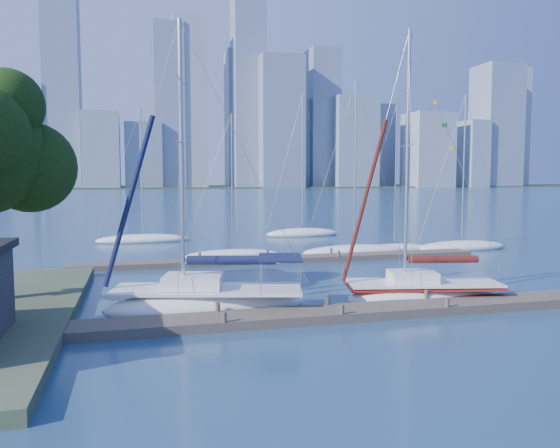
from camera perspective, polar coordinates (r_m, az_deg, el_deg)
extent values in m
plane|color=navy|center=(24.37, 5.69, -9.76)|extent=(700.00, 700.00, 0.00)
cube|color=#4A4036|center=(24.32, 5.70, -9.30)|extent=(26.00, 2.00, 0.40)
cube|color=#4A4036|center=(39.89, 0.36, -3.71)|extent=(30.00, 1.80, 0.36)
cube|color=#38472D|center=(342.24, -13.38, 3.75)|extent=(800.00, 100.00, 1.50)
sphere|color=black|center=(28.97, -24.65, 5.41)|extent=(4.35, 4.35, 4.35)
sphere|color=black|center=(27.73, -26.63, 11.05)|extent=(3.25, 3.25, 3.25)
ellipsoid|color=white|center=(25.54, -7.59, -8.46)|extent=(9.74, 5.16, 1.63)
cube|color=white|center=(25.38, -7.61, -6.79)|extent=(9.02, 4.76, 0.13)
cube|color=white|center=(25.38, -9.09, -5.93)|extent=(3.00, 2.54, 0.60)
cylinder|color=silver|center=(25.02, -10.26, 6.99)|extent=(0.20, 0.20, 12.03)
cylinder|color=silver|center=(25.05, -5.11, -4.02)|extent=(4.30, 1.15, 0.11)
cylinder|color=#0F1534|center=(25.03, -5.11, -3.77)|extent=(4.03, 1.38, 0.43)
cube|color=#0F1534|center=(24.95, 0.00, -3.53)|extent=(2.51, 2.98, 0.09)
ellipsoid|color=white|center=(28.46, 14.72, -7.27)|extent=(8.44, 4.26, 1.42)
cube|color=white|center=(28.33, 14.75, -5.96)|extent=(7.82, 3.93, 0.11)
cube|color=white|center=(28.10, 13.66, -5.34)|extent=(2.57, 2.15, 0.52)
cylinder|color=silver|center=(27.58, 13.15, 6.74)|extent=(0.17, 0.17, 12.31)
cylinder|color=silver|center=(28.45, 16.66, -3.74)|extent=(3.76, 0.89, 0.09)
cylinder|color=#44120E|center=(28.44, 16.66, -3.56)|extent=(3.52, 1.10, 0.38)
cube|color=maroon|center=(28.36, 14.74, -6.28)|extent=(8.00, 4.07, 0.09)
ellipsoid|color=white|center=(42.03, -4.98, -3.29)|extent=(7.57, 2.87, 0.96)
cylinder|color=silver|center=(41.60, -5.04, 4.54)|extent=(0.11, 0.11, 10.06)
ellipsoid|color=white|center=(44.27, 7.76, -2.87)|extent=(8.84, 3.07, 1.12)
cylinder|color=silver|center=(43.88, 7.87, 6.45)|extent=(0.12, 0.12, 12.71)
ellipsoid|color=white|center=(46.41, 11.85, -2.61)|extent=(7.03, 3.84, 0.94)
cylinder|color=silver|center=(46.03, 11.99, 5.20)|extent=(0.10, 0.10, 11.23)
ellipsoid|color=white|center=(48.97, 18.44, -2.32)|extent=(8.46, 2.84, 1.16)
cylinder|color=silver|center=(48.62, 18.66, 5.70)|extent=(0.13, 0.13, 11.99)
ellipsoid|color=white|center=(53.52, -14.11, -1.62)|extent=(8.90, 5.60, 1.14)
cylinder|color=silver|center=(53.19, -14.26, 5.47)|extent=(0.12, 0.12, 11.56)
ellipsoid|color=white|center=(57.42, 2.35, -1.03)|extent=(8.07, 3.56, 1.23)
cylinder|color=silver|center=(57.14, 2.37, 6.70)|extent=(0.13, 0.13, 13.67)
cube|color=slate|center=(316.41, -26.20, 8.44)|extent=(21.74, 17.63, 56.70)
cube|color=#919CAE|center=(334.05, -21.63, 6.67)|extent=(15.17, 17.61, 36.79)
cube|color=gray|center=(307.83, -18.16, 7.29)|extent=(18.96, 19.81, 40.44)
cube|color=slate|center=(309.01, -14.08, 6.93)|extent=(19.57, 16.86, 35.59)
cube|color=#919CAE|center=(315.63, -9.44, 12.30)|extent=(18.51, 14.99, 94.19)
cube|color=gray|center=(334.01, -4.35, 10.78)|extent=(14.54, 17.46, 80.81)
cube|color=slate|center=(312.35, 0.04, 10.52)|extent=(24.21, 18.95, 73.36)
cube|color=#919CAE|center=(332.70, 2.76, 8.32)|extent=(14.44, 17.11, 51.89)
cube|color=gray|center=(326.81, 7.69, 8.42)|extent=(25.24, 18.80, 52.75)
cube|color=slate|center=(366.73, 10.45, 8.00)|extent=(14.86, 17.52, 52.87)
cube|color=#919CAE|center=(347.25, 15.17, 7.42)|extent=(24.86, 23.94, 44.79)
cube|color=gray|center=(363.32, 19.35, 6.89)|extent=(13.19, 21.38, 40.91)
cube|color=slate|center=(378.16, 21.63, 9.43)|extent=(24.99, 23.60, 76.36)
cube|color=#919CAE|center=(410.05, 23.13, 9.19)|extent=(15.48, 17.08, 78.98)
cube|color=slate|center=(319.17, -21.84, 14.66)|extent=(17.87, 18.00, 124.14)
cube|color=slate|center=(315.01, -11.55, 11.88)|extent=(16.55, 18.00, 89.83)
cube|color=slate|center=(322.69, -3.33, 14.23)|extent=(17.87, 18.00, 116.87)
cube|color=slate|center=(332.12, 4.46, 10.85)|extent=(17.57, 18.00, 81.24)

